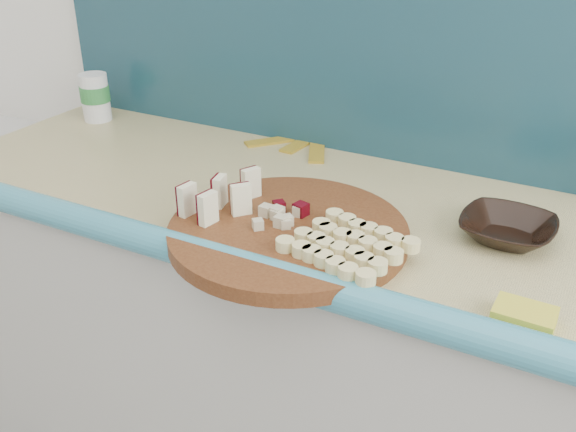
{
  "coord_description": "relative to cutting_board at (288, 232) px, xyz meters",
  "views": [
    {
      "loc": [
        0.4,
        0.41,
        1.49
      ],
      "look_at": [
        -0.08,
        1.32,
        0.96
      ],
      "focal_mm": 40.0,
      "sensor_mm": 36.0,
      "label": 1
    }
  ],
  "objects": [
    {
      "name": "apple_chunks",
      "position": [
        -0.03,
        0.01,
        0.02
      ],
      "size": [
        0.06,
        0.07,
        0.02
      ],
      "color": "beige",
      "rests_on": "cutting_board"
    },
    {
      "name": "kitchen_counter",
      "position": [
        0.18,
        0.18,
        -0.47
      ],
      "size": [
        2.2,
        0.63,
        0.91
      ],
      "color": "beige",
      "rests_on": "ground"
    },
    {
      "name": "canister",
      "position": [
        -0.78,
        0.35,
        0.05
      ],
      "size": [
        0.08,
        0.08,
        0.13
      ],
      "rotation": [
        0.0,
        0.0,
        0.4
      ],
      "color": "white",
      "rests_on": "kitchen_counter"
    },
    {
      "name": "banana_peel",
      "position": [
        -0.2,
        0.44,
        -0.01
      ],
      "size": [
        0.24,
        0.2,
        0.01
      ],
      "rotation": [
        0.0,
        0.0,
        -0.27
      ],
      "color": "gold",
      "rests_on": "kitchen_counter"
    },
    {
      "name": "sponge",
      "position": [
        0.43,
        -0.06,
        -0.0
      ],
      "size": [
        0.09,
        0.06,
        0.03
      ],
      "primitive_type": "cube",
      "rotation": [
        0.0,
        0.0,
        -0.03
      ],
      "color": "yellow",
      "rests_on": "kitchen_counter"
    },
    {
      "name": "brown_bowl",
      "position": [
        0.36,
        0.19,
        0.01
      ],
      "size": [
        0.18,
        0.18,
        0.04
      ],
      "primitive_type": "imported",
      "rotation": [
        0.0,
        0.0,
        -0.05
      ],
      "color": "black",
      "rests_on": "kitchen_counter"
    },
    {
      "name": "banana_slices",
      "position": [
        0.13,
        -0.03,
        0.02
      ],
      "size": [
        0.22,
        0.2,
        0.02
      ],
      "color": "#EEDE91",
      "rests_on": "cutting_board"
    },
    {
      "name": "cutting_board",
      "position": [
        0.0,
        0.0,
        0.0
      ],
      "size": [
        0.53,
        0.53,
        0.03
      ],
      "primitive_type": "cylinder",
      "rotation": [
        0.0,
        0.0,
        -0.23
      ],
      "color": "#48220F",
      "rests_on": "kitchen_counter"
    },
    {
      "name": "backsplash",
      "position": [
        0.18,
        0.46,
        0.24
      ],
      "size": [
        2.2,
        0.02,
        0.5
      ],
      "primitive_type": "cube",
      "color": "teal",
      "rests_on": "kitchen_counter"
    },
    {
      "name": "apple_wedges",
      "position": [
        -0.14,
        -0.0,
        0.04
      ],
      "size": [
        0.12,
        0.17,
        0.06
      ],
      "color": "#FFF9CB",
      "rests_on": "cutting_board"
    }
  ]
}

